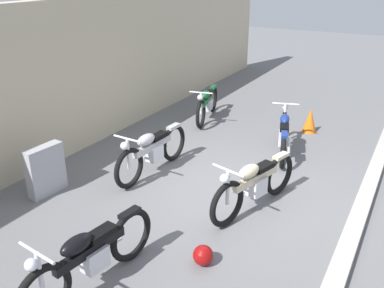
{
  "coord_description": "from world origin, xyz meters",
  "views": [
    {
      "loc": [
        -5.87,
        -2.38,
        3.53
      ],
      "look_at": [
        0.28,
        1.07,
        0.55
      ],
      "focal_mm": 39.4,
      "sensor_mm": 36.0,
      "label": 1
    }
  ],
  "objects": [
    {
      "name": "stone_marker",
      "position": [
        -1.61,
        2.78,
        0.42
      ],
      "size": [
        0.68,
        0.26,
        0.84
      ],
      "primitive_type": "cube",
      "rotation": [
        0.0,
        0.0,
        -0.09
      ],
      "color": "#9E9EA3",
      "rests_on": "ground_plane"
    },
    {
      "name": "curb_strip",
      "position": [
        0.0,
        -1.92,
        0.06
      ],
      "size": [
        18.0,
        0.24,
        0.12
      ],
      "primitive_type": "cube",
      "color": "#B7B2A8",
      "rests_on": "ground_plane"
    },
    {
      "name": "motorcycle_silver",
      "position": [
        -0.13,
        1.67,
        0.44
      ],
      "size": [
        2.06,
        0.57,
        0.92
      ],
      "rotation": [
        0.0,
        0.0,
        3.09
      ],
      "color": "black",
      "rests_on": "ground_plane"
    },
    {
      "name": "ground_plane",
      "position": [
        0.0,
        0.0,
        0.0
      ],
      "size": [
        40.0,
        40.0,
        0.0
      ],
      "primitive_type": "plane",
      "color": "slate"
    },
    {
      "name": "motorcycle_black",
      "position": [
        -2.99,
        0.59,
        0.44
      ],
      "size": [
        2.02,
        0.56,
        0.91
      ],
      "rotation": [
        0.0,
        0.0,
        3.02
      ],
      "color": "black",
      "rests_on": "ground_plane"
    },
    {
      "name": "motorcycle_blue",
      "position": [
        1.89,
        -0.14,
        0.43
      ],
      "size": [
        1.91,
        0.8,
        0.89
      ],
      "rotation": [
        0.0,
        0.0,
        0.3
      ],
      "color": "black",
      "rests_on": "ground_plane"
    },
    {
      "name": "motorcycle_green",
      "position": [
        2.99,
        2.16,
        0.42
      ],
      "size": [
        1.92,
        0.69,
        0.88
      ],
      "rotation": [
        0.0,
        0.0,
        3.38
      ],
      "color": "black",
      "rests_on": "ground_plane"
    },
    {
      "name": "motorcycle_cream",
      "position": [
        -0.4,
        -0.41,
        0.44
      ],
      "size": [
        1.99,
        0.77,
        0.92
      ],
      "rotation": [
        0.0,
        0.0,
        2.87
      ],
      "color": "black",
      "rests_on": "ground_plane"
    },
    {
      "name": "traffic_cone",
      "position": [
        3.38,
        -0.29,
        0.28
      ],
      "size": [
        0.32,
        0.32,
        0.55
      ],
      "primitive_type": "cone",
      "color": "orange",
      "rests_on": "ground_plane"
    },
    {
      "name": "building_wall",
      "position": [
        0.0,
        3.72,
        1.5
      ],
      "size": [
        18.0,
        0.3,
        3.0
      ],
      "primitive_type": "cube",
      "color": "beige",
      "rests_on": "ground_plane"
    },
    {
      "name": "helmet",
      "position": [
        -1.97,
        -0.36,
        0.13
      ],
      "size": [
        0.27,
        0.27,
        0.27
      ],
      "primitive_type": "sphere",
      "color": "maroon",
      "rests_on": "ground_plane"
    }
  ]
}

